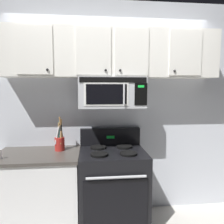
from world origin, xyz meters
TOP-DOWN VIEW (x-y plane):
  - back_wall at (0.00, 0.79)m, footprint 5.20×0.10m
  - stove_range at (0.00, 0.42)m, footprint 0.76×0.69m
  - over_range_microwave at (-0.00, 0.54)m, footprint 0.76×0.43m
  - upper_cabinets at (-0.00, 0.57)m, footprint 2.50×0.36m
  - counter_segment at (-0.84, 0.43)m, footprint 0.93×0.65m
  - utensil_crock_red at (-0.61, 0.53)m, footprint 0.11×0.11m

SIDE VIEW (x-z plane):
  - counter_segment at x=-0.84m, z-range 0.00..0.90m
  - stove_range at x=0.00m, z-range -0.09..1.03m
  - utensil_crock_red at x=-0.61m, z-range 0.81..1.21m
  - back_wall at x=0.00m, z-range 0.00..2.70m
  - over_range_microwave at x=0.00m, z-range 1.40..1.75m
  - upper_cabinets at x=0.00m, z-range 1.75..2.30m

